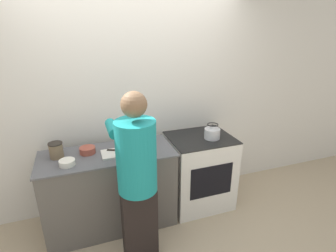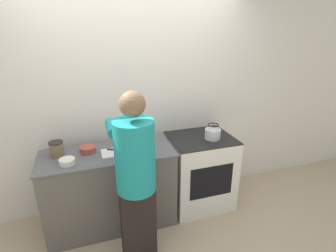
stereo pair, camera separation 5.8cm
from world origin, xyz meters
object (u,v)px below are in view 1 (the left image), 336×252
Objects in this scene: cutting_board at (121,152)px; knife at (118,150)px; kettle at (212,132)px; bowl_prep at (88,150)px; oven at (199,171)px; canister_jar at (56,150)px; person at (137,176)px.

cutting_board is 0.04m from knife.
bowl_prep is at bearing 175.55° from kettle.
kettle is (0.11, -0.07, 0.52)m from oven.
knife is 1.53× the size of bowl_prep.
cutting_board is at bearing -175.25° from oven.
canister_jar reaches higher than bowl_prep.
person is at bearing -153.27° from kettle.
canister_jar is (-1.67, 0.11, -0.01)m from kettle.
oven is 1.05m from cutting_board.
oven is 1.36m from bowl_prep.
oven is 1.65m from canister_jar.
knife is at bearing -15.75° from bowl_prep.
knife is 0.31m from bowl_prep.
oven is at bearing 4.75° from cutting_board.
bowl_prep is at bearing 178.33° from oven.
cutting_board is 0.63m from canister_jar.
kettle is at bearing 26.73° from person.
oven is 2.26× the size of cutting_board.
canister_jar is (-0.29, 0.00, 0.05)m from bowl_prep.
person reaches higher than canister_jar.
knife is 0.60m from canister_jar.
kettle is (1.05, 0.01, 0.08)m from cutting_board.
person is 0.91m from canister_jar.
bowl_prep is at bearing -0.22° from canister_jar.
canister_jar reaches higher than cutting_board.
knife is 1.55× the size of canister_jar.
kettle is at bearing 22.71° from knife.
cutting_board is 2.21× the size of kettle.
oven is 0.54m from kettle.
bowl_prep is 1.01× the size of canister_jar.
oven is 4.98× the size of kettle.
kettle is at bearing -4.45° from bowl_prep.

